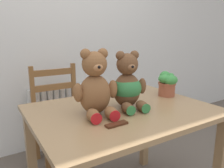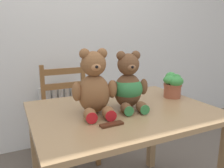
{
  "view_description": "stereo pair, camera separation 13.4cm",
  "coord_description": "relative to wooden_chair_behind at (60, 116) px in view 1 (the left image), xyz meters",
  "views": [
    {
      "loc": [
        -0.75,
        -0.67,
        1.24
      ],
      "look_at": [
        -0.07,
        0.45,
        0.94
      ],
      "focal_mm": 35.0,
      "sensor_mm": 36.0,
      "label": 1
    },
    {
      "loc": [
        -0.64,
        -0.73,
        1.24
      ],
      "look_at": [
        -0.07,
        0.45,
        0.94
      ],
      "focal_mm": 35.0,
      "sensor_mm": 36.0,
      "label": 2
    }
  ],
  "objects": [
    {
      "name": "potted_plant",
      "position": [
        0.6,
        -0.8,
        0.41
      ],
      "size": [
        0.16,
        0.15,
        0.19
      ],
      "color": "#9E5138",
      "rests_on": "dining_table"
    },
    {
      "name": "wooden_chair_behind",
      "position": [
        0.0,
        0.0,
        0.0
      ],
      "size": [
        0.45,
        0.44,
        0.95
      ],
      "rotation": [
        0.0,
        0.0,
        3.14
      ],
      "color": "brown",
      "rests_on": "ground_plane"
    },
    {
      "name": "radiator",
      "position": [
        0.11,
        0.32,
        -0.16
      ],
      "size": [
        0.69,
        0.1,
        0.69
      ],
      "color": "silver",
      "rests_on": "ground_plane"
    },
    {
      "name": "wall_back",
      "position": [
        0.14,
        0.39,
        0.83
      ],
      "size": [
        8.0,
        0.04,
        2.6
      ],
      "primitive_type": "cube",
      "color": "silver",
      "rests_on": "ground_plane"
    },
    {
      "name": "dining_table",
      "position": [
        0.14,
        -0.86,
        0.19
      ],
      "size": [
        1.13,
        0.85,
        0.78
      ],
      "color": "#9E7A51",
      "rests_on": "ground_plane"
    },
    {
      "name": "teddy_bear_left",
      "position": [
        -0.05,
        -0.86,
        0.48
      ],
      "size": [
        0.27,
        0.29,
        0.39
      ],
      "rotation": [
        0.0,
        0.0,
        2.99
      ],
      "color": "brown",
      "rests_on": "dining_table"
    },
    {
      "name": "teddy_bear_right",
      "position": [
        0.18,
        -0.85,
        0.45
      ],
      "size": [
        0.26,
        0.28,
        0.36
      ],
      "rotation": [
        0.0,
        0.0,
        2.96
      ],
      "color": "brown",
      "rests_on": "dining_table"
    },
    {
      "name": "chocolate_bar",
      "position": [
        -0.04,
        -1.07,
        0.32
      ],
      "size": [
        0.13,
        0.04,
        0.01
      ],
      "primitive_type": "cube",
      "rotation": [
        0.0,
        0.0,
        0.04
      ],
      "color": "#472314",
      "rests_on": "dining_table"
    }
  ]
}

